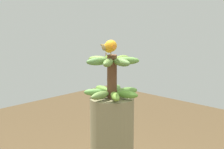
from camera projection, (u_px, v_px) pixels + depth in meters
banana_bunch at (112, 77)px, 1.81m from camera, size 0.31×0.31×0.24m
perched_bird at (109, 47)px, 1.72m from camera, size 0.13×0.21×0.09m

